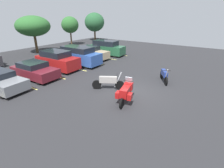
{
  "coord_description": "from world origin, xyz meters",
  "views": [
    {
      "loc": [
        -9.73,
        -4.96,
        5.06
      ],
      "look_at": [
        -0.93,
        1.02,
        0.71
      ],
      "focal_mm": 27.34,
      "sensor_mm": 36.0,
      "label": 1
    }
  ],
  "objects_px": {
    "motorcycle_touring": "(126,92)",
    "car_maroon": "(35,70)",
    "motorcycle_third": "(108,82)",
    "car_blue": "(79,56)",
    "car_tan": "(91,53)",
    "car_red": "(57,60)",
    "car_green": "(107,48)",
    "motorcycle_second": "(164,75)"
  },
  "relations": [
    {
      "from": "car_maroon",
      "to": "car_blue",
      "type": "relative_size",
      "value": 0.89
    },
    {
      "from": "motorcycle_third",
      "to": "car_tan",
      "type": "xyz_separation_m",
      "value": [
        6.19,
        6.97,
        0.18
      ]
    },
    {
      "from": "car_red",
      "to": "motorcycle_third",
      "type": "bearing_deg",
      "value": -99.63
    },
    {
      "from": "motorcycle_touring",
      "to": "car_maroon",
      "type": "distance_m",
      "value": 8.51
    },
    {
      "from": "car_maroon",
      "to": "car_green",
      "type": "distance_m",
      "value": 10.69
    },
    {
      "from": "motorcycle_third",
      "to": "car_green",
      "type": "xyz_separation_m",
      "value": [
        9.12,
        6.74,
        0.36
      ]
    },
    {
      "from": "motorcycle_second",
      "to": "motorcycle_touring",
      "type": "bearing_deg",
      "value": 169.74
    },
    {
      "from": "motorcycle_touring",
      "to": "car_red",
      "type": "distance_m",
      "value": 9.15
    },
    {
      "from": "motorcycle_touring",
      "to": "car_maroon",
      "type": "bearing_deg",
      "value": 94.4
    },
    {
      "from": "motorcycle_touring",
      "to": "car_tan",
      "type": "bearing_deg",
      "value": 51.51
    },
    {
      "from": "car_blue",
      "to": "car_tan",
      "type": "height_order",
      "value": "car_blue"
    },
    {
      "from": "motorcycle_touring",
      "to": "car_maroon",
      "type": "height_order",
      "value": "motorcycle_touring"
    },
    {
      "from": "motorcycle_second",
      "to": "car_blue",
      "type": "bearing_deg",
      "value": 90.64
    },
    {
      "from": "motorcycle_second",
      "to": "car_green",
      "type": "relative_size",
      "value": 0.4
    },
    {
      "from": "car_tan",
      "to": "motorcycle_third",
      "type": "bearing_deg",
      "value": -131.62
    },
    {
      "from": "motorcycle_third",
      "to": "car_blue",
      "type": "distance_m",
      "value": 7.4
    },
    {
      "from": "motorcycle_touring",
      "to": "car_blue",
      "type": "height_order",
      "value": "car_blue"
    },
    {
      "from": "motorcycle_third",
      "to": "car_blue",
      "type": "relative_size",
      "value": 0.43
    },
    {
      "from": "car_blue",
      "to": "car_tan",
      "type": "xyz_separation_m",
      "value": [
        2.55,
        0.54,
        -0.22
      ]
    },
    {
      "from": "motorcycle_third",
      "to": "car_green",
      "type": "height_order",
      "value": "car_green"
    },
    {
      "from": "motorcycle_second",
      "to": "car_blue",
      "type": "distance_m",
      "value": 9.26
    },
    {
      "from": "motorcycle_third",
      "to": "car_maroon",
      "type": "height_order",
      "value": "car_maroon"
    },
    {
      "from": "motorcycle_second",
      "to": "car_red",
      "type": "bearing_deg",
      "value": 104.78
    },
    {
      "from": "motorcycle_third",
      "to": "car_maroon",
      "type": "xyz_separation_m",
      "value": [
        -1.57,
        6.51,
        0.1
      ]
    },
    {
      "from": "car_maroon",
      "to": "motorcycle_touring",
      "type": "bearing_deg",
      "value": -85.6
    },
    {
      "from": "car_tan",
      "to": "car_green",
      "type": "bearing_deg",
      "value": -4.59
    },
    {
      "from": "motorcycle_touring",
      "to": "car_blue",
      "type": "bearing_deg",
      "value": 61.5
    },
    {
      "from": "car_maroon",
      "to": "car_tan",
      "type": "xyz_separation_m",
      "value": [
        7.76,
        0.46,
        0.07
      ]
    },
    {
      "from": "motorcycle_third",
      "to": "car_tan",
      "type": "distance_m",
      "value": 9.33
    },
    {
      "from": "motorcycle_second",
      "to": "car_maroon",
      "type": "xyz_separation_m",
      "value": [
        -5.32,
        9.33,
        0.13
      ]
    },
    {
      "from": "motorcycle_second",
      "to": "motorcycle_third",
      "type": "relative_size",
      "value": 0.92
    },
    {
      "from": "car_maroon",
      "to": "car_red",
      "type": "xyz_separation_m",
      "value": [
        2.75,
        0.42,
        0.22
      ]
    },
    {
      "from": "car_maroon",
      "to": "car_red",
      "type": "relative_size",
      "value": 0.97
    },
    {
      "from": "car_maroon",
      "to": "car_blue",
      "type": "height_order",
      "value": "car_blue"
    },
    {
      "from": "motorcycle_touring",
      "to": "car_maroon",
      "type": "relative_size",
      "value": 0.5
    },
    {
      "from": "motorcycle_touring",
      "to": "motorcycle_third",
      "type": "height_order",
      "value": "motorcycle_touring"
    },
    {
      "from": "car_tan",
      "to": "motorcycle_touring",
      "type": "bearing_deg",
      "value": -128.49
    },
    {
      "from": "car_blue",
      "to": "car_tan",
      "type": "relative_size",
      "value": 1.12
    },
    {
      "from": "motorcycle_third",
      "to": "car_green",
      "type": "bearing_deg",
      "value": 36.45
    },
    {
      "from": "motorcycle_third",
      "to": "motorcycle_touring",
      "type": "bearing_deg",
      "value": -114.94
    },
    {
      "from": "motorcycle_second",
      "to": "motorcycle_third",
      "type": "bearing_deg",
      "value": 143.08
    },
    {
      "from": "motorcycle_touring",
      "to": "car_green",
      "type": "bearing_deg",
      "value": 40.95
    }
  ]
}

